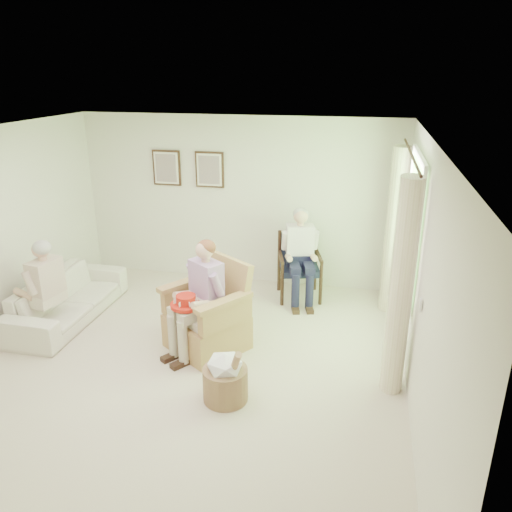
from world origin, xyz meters
name	(u,v)px	position (x,y,z in m)	size (l,w,h in m)	color
floor	(180,371)	(0.00, 0.00, 0.00)	(5.50, 5.50, 0.00)	beige
back_wall	(239,201)	(0.00, 2.75, 1.30)	(5.00, 0.04, 2.60)	silver
right_wall	(422,286)	(2.50, 0.00, 1.30)	(0.04, 5.50, 2.60)	silver
ceiling	(166,139)	(0.00, 0.00, 2.60)	(5.00, 5.50, 0.02)	white
window	(413,222)	(2.46, 1.20, 1.58)	(0.13, 2.50, 1.63)	#2D6B23
curtain_left	(401,290)	(2.33, 0.22, 1.15)	(0.34, 0.34, 2.30)	beige
curtain_right	(394,231)	(2.33, 2.18, 1.15)	(0.34, 0.34, 2.30)	beige
framed_print_left	(167,168)	(-1.15, 2.71, 1.78)	(0.45, 0.05, 0.55)	#382114
framed_print_right	(209,170)	(-0.45, 2.71, 1.78)	(0.45, 0.05, 0.55)	#382114
wicker_armchair	(208,321)	(0.14, 0.61, 0.35)	(0.85, 0.85, 1.09)	#AB8A50
wood_armchair	(300,263)	(1.04, 2.33, 0.52)	(0.61, 0.57, 0.94)	black
sofa	(68,299)	(-1.95, 0.89, 0.29)	(0.78, 1.99, 0.58)	white
person_wicker	(202,291)	(0.14, 0.46, 0.81)	(0.40, 0.63, 1.37)	#BDB298
person_dark	(300,249)	(1.04, 2.18, 0.79)	(0.40, 0.63, 1.35)	#171733
person_sofa	(42,284)	(-1.95, 0.43, 0.71)	(0.42, 0.63, 1.25)	beige
red_hat	(186,302)	(0.00, 0.31, 0.72)	(0.37, 0.37, 0.14)	#B51F12
hatbox	(225,377)	(0.65, -0.38, 0.27)	(0.57, 0.57, 0.69)	tan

